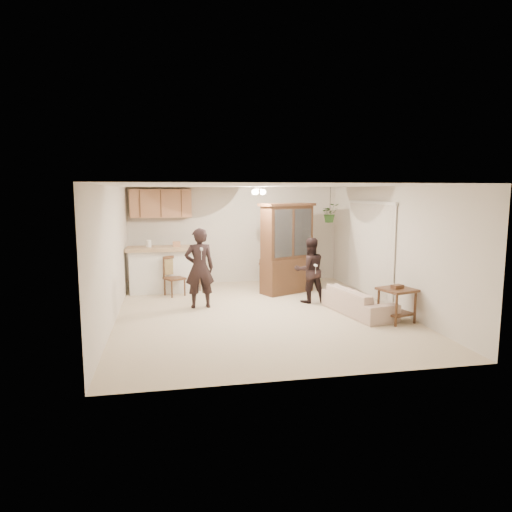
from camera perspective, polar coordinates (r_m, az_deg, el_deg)
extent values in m
plane|color=#B9AE8C|center=(9.11, 0.45, -7.16)|extent=(6.50, 6.50, 0.00)
cube|color=white|center=(8.79, 0.47, 8.77)|extent=(5.50, 6.50, 0.02)
cube|color=beige|center=(12.04, -2.60, 2.62)|extent=(5.50, 0.02, 2.50)
cube|color=beige|center=(5.75, 6.89, -3.46)|extent=(5.50, 0.02, 2.50)
cube|color=beige|center=(8.75, -17.49, 0.19)|extent=(0.02, 6.50, 2.50)
cube|color=beige|center=(9.78, 16.47, 1.03)|extent=(0.02, 6.50, 2.50)
cube|color=silver|center=(11.13, -11.36, -1.88)|extent=(1.60, 0.55, 1.00)
cube|color=tan|center=(11.05, -11.44, 0.93)|extent=(1.75, 0.70, 0.08)
cube|color=#9B6543|center=(11.69, -11.81, 6.47)|extent=(1.50, 0.34, 0.70)
imported|color=#255421|center=(11.74, 9.22, 5.32)|extent=(0.43, 0.37, 0.48)
cylinder|color=black|center=(11.73, 9.26, 6.91)|extent=(0.01, 0.01, 0.65)
imported|color=beige|center=(9.21, 12.70, -4.84)|extent=(1.07, 1.98, 0.73)
imported|color=black|center=(9.44, -7.09, -1.09)|extent=(0.68, 0.46, 1.80)
imported|color=black|center=(9.93, 6.72, -1.95)|extent=(0.69, 0.56, 1.35)
cube|color=#3B2815|center=(10.88, 3.85, -2.42)|extent=(1.34, 0.96, 0.83)
cube|color=#3B2815|center=(10.74, 3.90, 3.01)|extent=(1.31, 0.91, 1.24)
cube|color=silver|center=(10.74, 3.90, 3.01)|extent=(0.99, 0.46, 1.09)
cube|color=#3B2815|center=(10.71, 3.94, 6.43)|extent=(1.44, 1.03, 0.06)
cube|color=#3B2815|center=(8.78, 17.24, -4.04)|extent=(0.71, 0.71, 0.05)
cube|color=#3B2815|center=(8.88, 17.12, -6.79)|extent=(0.60, 0.60, 0.03)
cube|color=#3B2815|center=(8.77, 17.26, -3.67)|extent=(0.24, 0.19, 0.07)
cube|color=#3B2815|center=(10.69, -10.15, -2.77)|extent=(0.55, 0.55, 0.04)
cube|color=olive|center=(10.65, -10.18, -1.47)|extent=(0.28, 0.17, 0.35)
cube|color=#3B2815|center=(10.62, -10.21, -0.26)|extent=(0.34, 0.21, 0.07)
cube|color=#3B2815|center=(11.34, -7.63, -1.89)|extent=(0.58, 0.58, 0.05)
cube|color=olive|center=(11.30, -7.66, -0.53)|extent=(0.32, 0.16, 0.39)
cube|color=#3B2815|center=(11.26, -7.68, 0.74)|extent=(0.39, 0.19, 0.08)
cube|color=#3B2815|center=(11.77, 1.91, -1.10)|extent=(0.56, 0.56, 0.06)
cube|color=olive|center=(11.72, 1.92, 0.41)|extent=(0.38, 0.08, 0.45)
cube|color=#3B2815|center=(11.69, 1.93, 1.83)|extent=(0.47, 0.09, 0.09)
cube|color=white|center=(9.01, -6.84, 0.87)|extent=(0.05, 0.15, 0.04)
cube|color=white|center=(9.59, 7.47, -1.16)|extent=(0.05, 0.12, 0.04)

